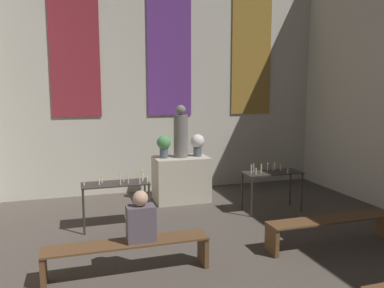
{
  "coord_description": "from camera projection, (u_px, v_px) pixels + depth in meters",
  "views": [
    {
      "loc": [
        -2.09,
        0.79,
        2.32
      ],
      "look_at": [
        0.0,
        7.56,
        1.33
      ],
      "focal_mm": 35.0,
      "sensor_mm": 36.0,
      "label": 1
    }
  ],
  "objects": [
    {
      "name": "wall_back",
      "position": [
        169.0,
        70.0,
        8.69
      ],
      "size": [
        7.64,
        0.16,
        5.58
      ],
      "color": "beige",
      "rests_on": "ground_plane"
    },
    {
      "name": "altar",
      "position": [
        181.0,
        179.0,
        8.03
      ],
      "size": [
        1.14,
        0.76,
        0.95
      ],
      "color": "#BCB29E",
      "rests_on": "ground_plane"
    },
    {
      "name": "statue",
      "position": [
        181.0,
        134.0,
        7.89
      ],
      "size": [
        0.3,
        0.3,
        1.11
      ],
      "color": "slate",
      "rests_on": "altar"
    },
    {
      "name": "flower_vase_left",
      "position": [
        164.0,
        145.0,
        7.82
      ],
      "size": [
        0.3,
        0.3,
        0.48
      ],
      "color": "#4C5666",
      "rests_on": "altar"
    },
    {
      "name": "flower_vase_right",
      "position": [
        197.0,
        143.0,
        8.03
      ],
      "size": [
        0.3,
        0.3,
        0.48
      ],
      "color": "#4C5666",
      "rests_on": "altar"
    },
    {
      "name": "candle_rack_left",
      "position": [
        116.0,
        189.0,
        6.4
      ],
      "size": [
        1.14,
        0.47,
        0.98
      ],
      "color": "#332D28",
      "rests_on": "ground_plane"
    },
    {
      "name": "candle_rack_right",
      "position": [
        272.0,
        177.0,
        7.28
      ],
      "size": [
        1.14,
        0.47,
        0.96
      ],
      "color": "#332D28",
      "rests_on": "ground_plane"
    },
    {
      "name": "pew_back_left",
      "position": [
        128.0,
        250.0,
        4.76
      ],
      "size": [
        2.08,
        0.36,
        0.43
      ],
      "color": "brown",
      "rests_on": "ground_plane"
    },
    {
      "name": "pew_back_right",
      "position": [
        332.0,
        225.0,
        5.66
      ],
      "size": [
        2.08,
        0.36,
        0.43
      ],
      "color": "brown",
      "rests_on": "ground_plane"
    },
    {
      "name": "person_seated",
      "position": [
        141.0,
        219.0,
        4.76
      ],
      "size": [
        0.36,
        0.24,
        0.66
      ],
      "color": "#564C56",
      "rests_on": "pew_back_left"
    }
  ]
}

